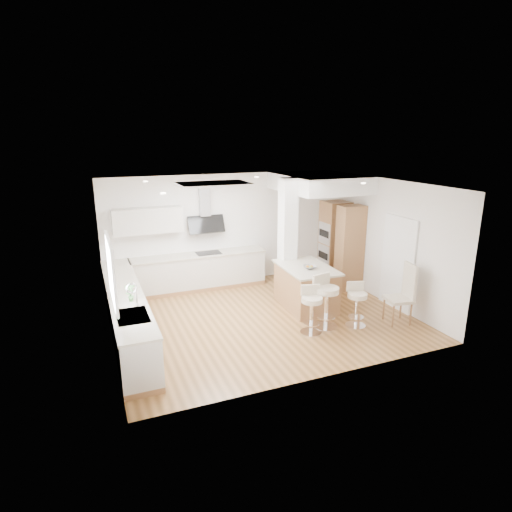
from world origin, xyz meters
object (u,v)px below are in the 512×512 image
peninsula (306,287)px  bar_stool_b (326,299)px  dining_chair (404,291)px  bar_stool_c (357,302)px  bar_stool_a (311,307)px

peninsula → bar_stool_b: bearing=-95.1°
peninsula → bar_stool_b: bar_stool_b is taller
peninsula → dining_chair: size_ratio=1.27×
peninsula → bar_stool_c: 1.35m
bar_stool_a → dining_chair: size_ratio=0.76×
bar_stool_c → dining_chair: bearing=4.7°
peninsula → bar_stool_c: size_ratio=1.76×
peninsula → bar_stool_b: 1.11m
peninsula → bar_stool_a: (-0.54, -1.21, 0.06)m
bar_stool_a → dining_chair: 2.00m
peninsula → dining_chair: (1.44, -1.47, 0.19)m
bar_stool_b → dining_chair: bearing=-26.0°
peninsula → bar_stool_a: size_ratio=1.68×
peninsula → bar_stool_c: (0.45, -1.27, 0.03)m
bar_stool_a → dining_chair: bearing=7.0°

